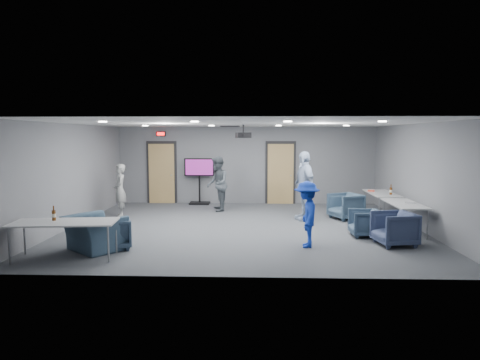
{
  "coord_description": "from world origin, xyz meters",
  "views": [
    {
      "loc": [
        0.31,
        -11.02,
        2.39
      ],
      "look_at": [
        -0.1,
        0.4,
        1.2
      ],
      "focal_mm": 32.0,
      "sensor_mm": 36.0,
      "label": 1
    }
  ],
  "objects_px": {
    "person_a": "(120,190)",
    "chair_front_a": "(113,233)",
    "chair_right_b": "(365,223)",
    "person_b": "(217,184)",
    "table_right_b": "(404,205)",
    "table_right_a": "(382,194)",
    "projector": "(243,135)",
    "chair_front_b": "(95,233)",
    "bottle_front": "(54,215)",
    "tv_stand": "(199,178)",
    "chair_right_c": "(394,229)",
    "chair_right_a": "(346,206)",
    "bottle_right": "(391,191)",
    "person_d": "(307,214)",
    "table_front_left": "(64,224)",
    "person_c": "(304,186)"
  },
  "relations": [
    {
      "from": "table_right_b",
      "to": "person_d",
      "type": "bearing_deg",
      "value": 120.11
    },
    {
      "from": "person_b",
      "to": "projector",
      "type": "height_order",
      "value": "projector"
    },
    {
      "from": "chair_front_a",
      "to": "table_right_b",
      "type": "relative_size",
      "value": 0.43
    },
    {
      "from": "bottle_front",
      "to": "chair_right_a",
      "type": "bearing_deg",
      "value": 32.13
    },
    {
      "from": "person_a",
      "to": "projector",
      "type": "height_order",
      "value": "projector"
    },
    {
      "from": "table_right_b",
      "to": "chair_front_b",
      "type": "bearing_deg",
      "value": 105.32
    },
    {
      "from": "person_b",
      "to": "chair_front_a",
      "type": "bearing_deg",
      "value": -29.23
    },
    {
      "from": "person_b",
      "to": "tv_stand",
      "type": "xyz_separation_m",
      "value": [
        -0.74,
        1.37,
        0.04
      ]
    },
    {
      "from": "chair_right_b",
      "to": "projector",
      "type": "bearing_deg",
      "value": -120.87
    },
    {
      "from": "tv_stand",
      "to": "person_d",
      "type": "bearing_deg",
      "value": -61.83
    },
    {
      "from": "chair_right_a",
      "to": "projector",
      "type": "xyz_separation_m",
      "value": [
        -2.93,
        -0.41,
        2.03
      ]
    },
    {
      "from": "chair_front_a",
      "to": "table_right_a",
      "type": "xyz_separation_m",
      "value": [
        6.7,
        3.7,
        0.35
      ]
    },
    {
      "from": "chair_right_b",
      "to": "tv_stand",
      "type": "relative_size",
      "value": 0.44
    },
    {
      "from": "chair_right_c",
      "to": "person_d",
      "type": "bearing_deg",
      "value": -94.25
    },
    {
      "from": "bottle_front",
      "to": "table_front_left",
      "type": "bearing_deg",
      "value": -20.83
    },
    {
      "from": "chair_right_a",
      "to": "chair_right_b",
      "type": "xyz_separation_m",
      "value": [
        0.02,
        -2.14,
        -0.05
      ]
    },
    {
      "from": "chair_front_b",
      "to": "bottle_front",
      "type": "xyz_separation_m",
      "value": [
        -0.59,
        -0.52,
        0.48
      ]
    },
    {
      "from": "person_a",
      "to": "chair_front_b",
      "type": "distance_m",
      "value": 3.86
    },
    {
      "from": "person_d",
      "to": "table_front_left",
      "type": "bearing_deg",
      "value": -73.52
    },
    {
      "from": "chair_right_b",
      "to": "table_right_b",
      "type": "relative_size",
      "value": 0.41
    },
    {
      "from": "table_right_a",
      "to": "bottle_front",
      "type": "distance_m",
      "value": 8.79
    },
    {
      "from": "chair_right_b",
      "to": "table_right_a",
      "type": "height_order",
      "value": "table_right_a"
    },
    {
      "from": "person_b",
      "to": "table_right_b",
      "type": "bearing_deg",
      "value": 52.0
    },
    {
      "from": "chair_front_b",
      "to": "bottle_front",
      "type": "height_order",
      "value": "bottle_front"
    },
    {
      "from": "person_c",
      "to": "projector",
      "type": "distance_m",
      "value": 2.25
    },
    {
      "from": "chair_right_b",
      "to": "tv_stand",
      "type": "height_order",
      "value": "tv_stand"
    },
    {
      "from": "tv_stand",
      "to": "table_right_b",
      "type": "bearing_deg",
      "value": -36.72
    },
    {
      "from": "person_a",
      "to": "person_b",
      "type": "bearing_deg",
      "value": 86.42
    },
    {
      "from": "person_a",
      "to": "chair_front_b",
      "type": "height_order",
      "value": "person_a"
    },
    {
      "from": "person_d",
      "to": "table_front_left",
      "type": "relative_size",
      "value": 0.7
    },
    {
      "from": "chair_right_c",
      "to": "table_right_a",
      "type": "xyz_separation_m",
      "value": [
        0.65,
        3.2,
        0.31
      ]
    },
    {
      "from": "table_right_a",
      "to": "bottle_right",
      "type": "bearing_deg",
      "value": -160.7
    },
    {
      "from": "person_a",
      "to": "table_right_b",
      "type": "distance_m",
      "value": 7.92
    },
    {
      "from": "person_b",
      "to": "bottle_front",
      "type": "xyz_separation_m",
      "value": [
        -2.74,
        -5.29,
        -0.03
      ]
    },
    {
      "from": "table_right_b",
      "to": "bottle_front",
      "type": "xyz_separation_m",
      "value": [
        -7.63,
        -2.45,
        0.16
      ]
    },
    {
      "from": "table_right_a",
      "to": "tv_stand",
      "type": "distance_m",
      "value": 6.09
    },
    {
      "from": "person_a",
      "to": "chair_front_a",
      "type": "relative_size",
      "value": 2.15
    },
    {
      "from": "table_right_a",
      "to": "projector",
      "type": "xyz_separation_m",
      "value": [
        -4.02,
        -0.65,
        1.72
      ]
    },
    {
      "from": "bottle_front",
      "to": "bottle_right",
      "type": "xyz_separation_m",
      "value": [
        7.77,
        3.97,
        -0.0
      ]
    },
    {
      "from": "person_b",
      "to": "bottle_right",
      "type": "bearing_deg",
      "value": 67.37
    },
    {
      "from": "person_a",
      "to": "chair_right_b",
      "type": "distance_m",
      "value": 7.04
    },
    {
      "from": "chair_right_b",
      "to": "chair_right_c",
      "type": "xyz_separation_m",
      "value": [
        0.42,
        -0.82,
        0.05
      ]
    },
    {
      "from": "bottle_front",
      "to": "table_right_b",
      "type": "bearing_deg",
      "value": 17.81
    },
    {
      "from": "person_d",
      "to": "tv_stand",
      "type": "bearing_deg",
      "value": -147.64
    },
    {
      "from": "chair_front_b",
      "to": "table_right_a",
      "type": "xyz_separation_m",
      "value": [
        7.04,
        3.83,
        0.32
      ]
    },
    {
      "from": "bottle_right",
      "to": "chair_right_c",
      "type": "bearing_deg",
      "value": -105.61
    },
    {
      "from": "bottle_front",
      "to": "projector",
      "type": "bearing_deg",
      "value": 45.68
    },
    {
      "from": "table_front_left",
      "to": "chair_right_a",
      "type": "bearing_deg",
      "value": 27.93
    },
    {
      "from": "chair_front_a",
      "to": "table_front_left",
      "type": "xyz_separation_m",
      "value": [
        -0.69,
        -0.74,
        0.36
      ]
    },
    {
      "from": "chair_right_c",
      "to": "tv_stand",
      "type": "xyz_separation_m",
      "value": [
        -4.98,
        5.5,
        0.54
      ]
    }
  ]
}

